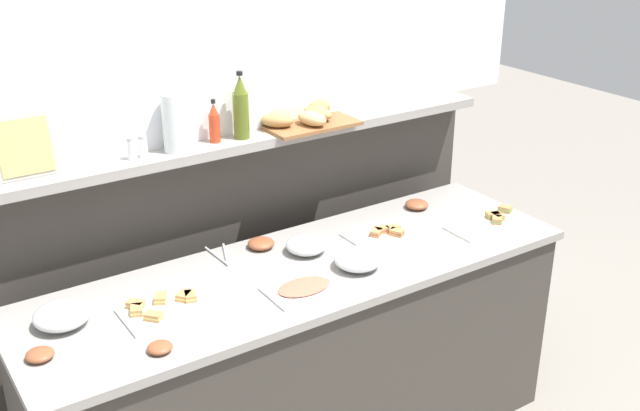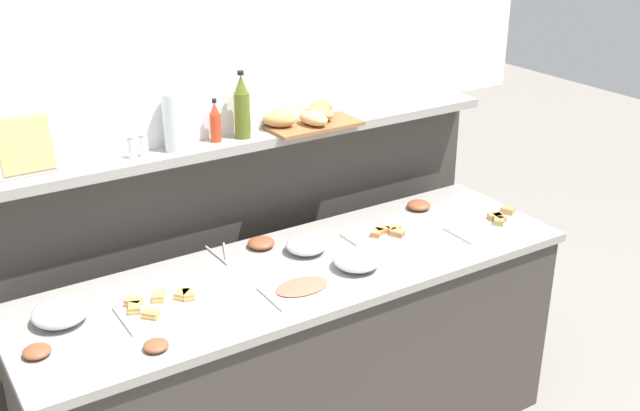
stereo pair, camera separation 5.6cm
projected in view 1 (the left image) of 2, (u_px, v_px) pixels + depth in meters
The scene contains 22 objects.
ground_plane at pixel (239, 379), 3.78m from camera, with size 12.00×12.00×0.00m, color gray.
buffet_counter at pixel (303, 363), 3.14m from camera, with size 2.22×0.67×0.89m.
back_ledge_unit at pixel (242, 264), 3.44m from camera, with size 2.41×0.22×1.30m.
sandwich_platter_side at pixel (170, 307), 2.68m from camera, with size 0.37×0.21×0.04m.
sandwich_platter_rear at pixel (491, 222), 3.33m from camera, with size 0.38×0.18×0.04m.
sandwich_platter_front at pixel (387, 231), 3.25m from camera, with size 0.37×0.18×0.04m.
cold_cuts_platter at pixel (304, 288), 2.80m from camera, with size 0.28×0.19×0.02m.
glass_bowl_large at pixel (306, 245), 3.08m from camera, with size 0.17×0.17×0.07m.
glass_bowl_medium at pixel (358, 260), 2.96m from camera, with size 0.18×0.18×0.07m.
glass_bowl_small at pixel (62, 316), 2.58m from camera, with size 0.19×0.19×0.08m.
condiment_bowl_dark at pixel (261, 243), 3.12m from camera, with size 0.11×0.11×0.04m, color brown.
condiment_bowl_red at pixel (40, 355), 2.41m from camera, with size 0.09×0.09×0.03m, color brown.
condiment_bowl_teal at pixel (417, 204), 3.49m from camera, with size 0.10×0.10×0.04m, color brown.
condiment_bowl_cream at pixel (160, 347), 2.45m from camera, with size 0.08×0.08×0.03m, color brown.
serving_tongs at pixel (221, 256), 3.05m from camera, with size 0.08×0.19×0.01m.
hot_sauce_bottle at pixel (214, 124), 3.06m from camera, with size 0.04×0.04×0.18m.
olive_oil_bottle at pixel (241, 109), 3.09m from camera, with size 0.06×0.06×0.28m.
salt_shaker at pixel (132, 149), 2.88m from camera, with size 0.03×0.03×0.09m.
pepper_shaker at pixel (143, 147), 2.90m from camera, with size 0.03×0.03×0.09m.
bread_basket at pixel (304, 117), 3.28m from camera, with size 0.43×0.28×0.08m.
framed_picture at pixel (24, 147), 2.70m from camera, with size 0.21×0.07×0.22m.
water_carafe at pixel (174, 123), 2.94m from camera, with size 0.09×0.09×0.23m, color silver.
Camera 1 is at (-1.38, -2.23, 2.30)m, focal length 43.14 mm.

